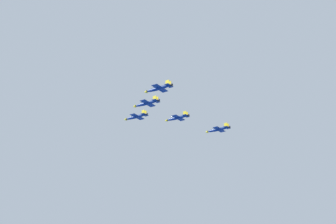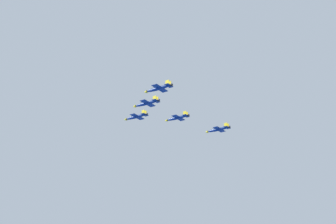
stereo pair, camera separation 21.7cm
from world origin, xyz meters
TOP-DOWN VIEW (x-y plane):
  - jet_lead at (24.42, 23.98)m, footprint 8.73×14.39m
  - jet_left_wingman at (11.66, 7.92)m, footprint 9.06×14.89m
  - jet_right_wingman at (38.22, 8.80)m, footprint 8.71×14.35m
  - jet_left_outer at (-1.10, -8.15)m, footprint 8.94×14.72m
  - jet_right_outer at (52.02, -6.38)m, footprint 8.59×14.19m

SIDE VIEW (x-z plane):
  - jet_right_outer at x=52.02m, z-range 165.95..168.94m
  - jet_left_outer at x=-1.10m, z-range 167.99..171.08m
  - jet_left_wingman at x=11.66m, z-range 169.41..172.54m
  - jet_lead at x=24.42m, z-range 170.65..173.67m
  - jet_right_wingman at x=38.22m, z-range 171.11..174.12m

